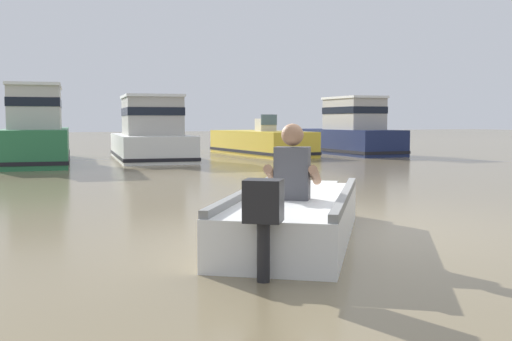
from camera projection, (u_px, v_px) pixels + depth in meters
The scene contains 6 objects.
ground_plane at pixel (352, 227), 7.05m from camera, with size 120.00×120.00×0.00m, color #7A6B4C.
rowboat_with_person at pixel (295, 215), 6.30m from camera, with size 2.75×3.31×1.19m.
moored_boat_green at pixel (37, 134), 17.62m from camera, with size 2.62×6.67×2.22m.
moored_boat_white at pixel (151, 136), 19.16m from camera, with size 2.87×5.81×1.99m.
moored_boat_yellow at pixel (261, 143), 21.85m from camera, with size 1.87×5.41×1.43m.
moored_boat_navy at pixel (349, 133), 22.45m from camera, with size 2.07×5.53×2.07m.
Camera 1 is at (-3.91, -5.88, 1.22)m, focal length 43.08 mm.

